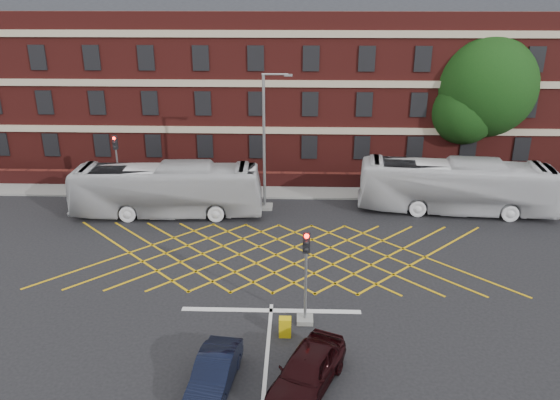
{
  "coord_description": "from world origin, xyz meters",
  "views": [
    {
      "loc": [
        1.09,
        -24.42,
        13.31
      ],
      "look_at": [
        0.23,
        1.5,
        3.38
      ],
      "focal_mm": 35.0,
      "sensor_mm": 36.0,
      "label": 1
    }
  ],
  "objects_px": {
    "traffic_light_far": "(118,171)",
    "street_lamp": "(265,165)",
    "car_maroon": "(307,370)",
    "deciduous_tree": "(482,93)",
    "traffic_light_near": "(306,286)",
    "bus_right": "(455,186)",
    "car_navy": "(214,373)",
    "direction_signs": "(91,177)",
    "bus_left": "(167,190)",
    "utility_cabinet": "(285,327)"
  },
  "relations": [
    {
      "from": "utility_cabinet",
      "to": "traffic_light_far",
      "type": "bearing_deg",
      "value": 126.15
    },
    {
      "from": "car_maroon",
      "to": "traffic_light_far",
      "type": "xyz_separation_m",
      "value": [
        -12.74,
        19.37,
        1.03
      ]
    },
    {
      "from": "car_navy",
      "to": "street_lamp",
      "type": "bearing_deg",
      "value": 94.22
    },
    {
      "from": "deciduous_tree",
      "to": "utility_cabinet",
      "type": "xyz_separation_m",
      "value": [
        -14.25,
        -22.48,
        -5.78
      ]
    },
    {
      "from": "traffic_light_far",
      "to": "direction_signs",
      "type": "height_order",
      "value": "traffic_light_far"
    },
    {
      "from": "car_navy",
      "to": "direction_signs",
      "type": "height_order",
      "value": "direction_signs"
    },
    {
      "from": "traffic_light_near",
      "to": "bus_right",
      "type": "bearing_deg",
      "value": 53.37
    },
    {
      "from": "utility_cabinet",
      "to": "car_navy",
      "type": "bearing_deg",
      "value": -127.49
    },
    {
      "from": "bus_left",
      "to": "bus_right",
      "type": "height_order",
      "value": "bus_right"
    },
    {
      "from": "deciduous_tree",
      "to": "traffic_light_near",
      "type": "bearing_deg",
      "value": -122.06
    },
    {
      "from": "car_navy",
      "to": "bus_left",
      "type": "bearing_deg",
      "value": 115.13
    },
    {
      "from": "direction_signs",
      "to": "utility_cabinet",
      "type": "height_order",
      "value": "direction_signs"
    },
    {
      "from": "bus_left",
      "to": "car_navy",
      "type": "height_order",
      "value": "bus_left"
    },
    {
      "from": "car_navy",
      "to": "street_lamp",
      "type": "relative_size",
      "value": 0.43
    },
    {
      "from": "deciduous_tree",
      "to": "utility_cabinet",
      "type": "distance_m",
      "value": 27.24
    },
    {
      "from": "bus_left",
      "to": "traffic_light_near",
      "type": "height_order",
      "value": "traffic_light_near"
    },
    {
      "from": "street_lamp",
      "to": "car_navy",
      "type": "bearing_deg",
      "value": -92.75
    },
    {
      "from": "traffic_light_near",
      "to": "traffic_light_far",
      "type": "height_order",
      "value": "same"
    },
    {
      "from": "bus_right",
      "to": "direction_signs",
      "type": "height_order",
      "value": "bus_right"
    },
    {
      "from": "deciduous_tree",
      "to": "traffic_light_far",
      "type": "height_order",
      "value": "deciduous_tree"
    },
    {
      "from": "car_maroon",
      "to": "deciduous_tree",
      "type": "xyz_separation_m",
      "value": [
        13.39,
        25.59,
        5.47
      ]
    },
    {
      "from": "bus_left",
      "to": "traffic_light_far",
      "type": "relative_size",
      "value": 2.78
    },
    {
      "from": "bus_right",
      "to": "car_maroon",
      "type": "xyz_separation_m",
      "value": [
        -9.65,
        -17.17,
        -0.96
      ]
    },
    {
      "from": "bus_left",
      "to": "direction_signs",
      "type": "relative_size",
      "value": 5.4
    },
    {
      "from": "car_navy",
      "to": "street_lamp",
      "type": "height_order",
      "value": "street_lamp"
    },
    {
      "from": "traffic_light_near",
      "to": "direction_signs",
      "type": "bearing_deg",
      "value": 134.15
    },
    {
      "from": "deciduous_tree",
      "to": "traffic_light_near",
      "type": "height_order",
      "value": "deciduous_tree"
    },
    {
      "from": "bus_right",
      "to": "utility_cabinet",
      "type": "bearing_deg",
      "value": 149.42
    },
    {
      "from": "traffic_light_far",
      "to": "utility_cabinet",
      "type": "xyz_separation_m",
      "value": [
        11.88,
        -16.26,
        -1.34
      ]
    },
    {
      "from": "traffic_light_near",
      "to": "car_maroon",
      "type": "bearing_deg",
      "value": -89.6
    },
    {
      "from": "car_maroon",
      "to": "street_lamp",
      "type": "xyz_separation_m",
      "value": [
        -2.47,
        17.29,
        2.25
      ]
    },
    {
      "from": "deciduous_tree",
      "to": "traffic_light_far",
      "type": "bearing_deg",
      "value": -166.61
    },
    {
      "from": "car_maroon",
      "to": "deciduous_tree",
      "type": "bearing_deg",
      "value": 86.18
    },
    {
      "from": "bus_left",
      "to": "car_navy",
      "type": "bearing_deg",
      "value": -164.1
    },
    {
      "from": "traffic_light_near",
      "to": "direction_signs",
      "type": "relative_size",
      "value": 1.94
    },
    {
      "from": "traffic_light_far",
      "to": "deciduous_tree",
      "type": "bearing_deg",
      "value": 13.39
    },
    {
      "from": "bus_left",
      "to": "utility_cabinet",
      "type": "xyz_separation_m",
      "value": [
        7.73,
        -12.93,
        -1.23
      ]
    },
    {
      "from": "car_maroon",
      "to": "direction_signs",
      "type": "relative_size",
      "value": 1.97
    },
    {
      "from": "car_navy",
      "to": "direction_signs",
      "type": "xyz_separation_m",
      "value": [
        -11.27,
        19.23,
        0.77
      ]
    },
    {
      "from": "bus_right",
      "to": "street_lamp",
      "type": "relative_size",
      "value": 1.4
    },
    {
      "from": "bus_left",
      "to": "deciduous_tree",
      "type": "height_order",
      "value": "deciduous_tree"
    },
    {
      "from": "deciduous_tree",
      "to": "street_lamp",
      "type": "xyz_separation_m",
      "value": [
        -15.86,
        -8.3,
        -3.22
      ]
    },
    {
      "from": "traffic_light_near",
      "to": "utility_cabinet",
      "type": "bearing_deg",
      "value": -128.36
    },
    {
      "from": "bus_left",
      "to": "traffic_light_far",
      "type": "height_order",
      "value": "traffic_light_far"
    },
    {
      "from": "car_maroon",
      "to": "deciduous_tree",
      "type": "height_order",
      "value": "deciduous_tree"
    },
    {
      "from": "car_maroon",
      "to": "direction_signs",
      "type": "bearing_deg",
      "value": 151.1
    },
    {
      "from": "bus_right",
      "to": "street_lamp",
      "type": "height_order",
      "value": "street_lamp"
    },
    {
      "from": "car_navy",
      "to": "deciduous_tree",
      "type": "distance_m",
      "value": 31.13
    },
    {
      "from": "traffic_light_far",
      "to": "street_lamp",
      "type": "distance_m",
      "value": 10.55
    },
    {
      "from": "traffic_light_far",
      "to": "utility_cabinet",
      "type": "height_order",
      "value": "traffic_light_far"
    }
  ]
}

